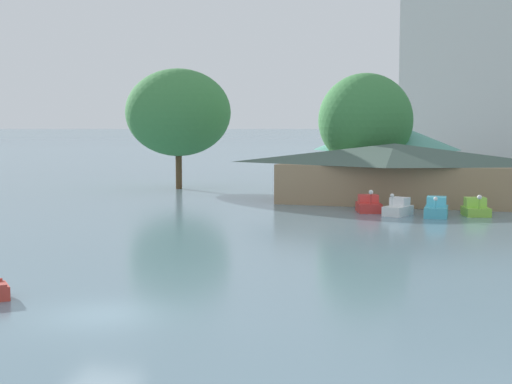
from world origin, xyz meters
name	(u,v)px	position (x,y,z in m)	size (l,w,h in m)	color
ground_plane	(102,315)	(0.00, 0.00, 0.00)	(2000.00, 2000.00, 0.00)	slate
pedal_boat_red	(369,205)	(4.29, 32.74, 0.52)	(2.33, 2.79, 1.75)	red
pedal_boat_white	(398,208)	(6.64, 31.32, 0.51)	(2.10, 2.74, 1.66)	white
pedal_boat_cyan	(436,209)	(9.31, 31.25, 0.56)	(1.60, 2.76, 1.54)	#4CB7CC
pedal_boat_lime	(476,209)	(11.99, 32.76, 0.51)	(2.21, 2.58, 1.60)	#8CCC3F
boathouse	(394,172)	(5.39, 39.26, 2.62)	(20.21, 7.86, 4.98)	#9E7F5B
green_roof_pavilion	(386,150)	(3.40, 49.72, 4.10)	(14.05, 14.05, 7.63)	#993328
shoreline_tree_tall_left	(178,113)	(-17.19, 47.01, 7.73)	(10.62, 10.62, 12.14)	brown
shoreline_tree_mid	(365,120)	(2.02, 45.33, 6.90)	(8.61, 8.61, 11.19)	brown
background_building_block	(505,73)	(15.21, 99.17, 14.49)	(31.21, 16.43, 28.95)	silver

